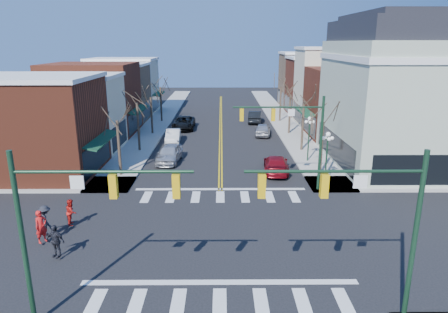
{
  "coord_description": "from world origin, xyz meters",
  "views": [
    {
      "loc": [
        0.09,
        -21.0,
        10.85
      ],
      "look_at": [
        0.28,
        7.15,
        2.8
      ],
      "focal_mm": 32.0,
      "sensor_mm": 36.0,
      "label": 1
    }
  ],
  "objects_px": {
    "lamppost_midblock": "(309,131)",
    "pedestrian_red_a": "(41,227)",
    "car_right_mid": "(263,129)",
    "car_left_far": "(184,123)",
    "pedestrian_dark_a": "(55,241)",
    "car_right_far": "(255,117)",
    "victorian_corner": "(406,92)",
    "pedestrian_red_b": "(71,212)",
    "car_left_mid": "(173,136)",
    "lamppost_corner": "(327,149)",
    "car_left_near": "(169,154)",
    "car_right_near": "(276,164)",
    "pedestrian_dark_b": "(45,220)"
  },
  "relations": [
    {
      "from": "car_right_mid",
      "to": "pedestrian_dark_b",
      "type": "distance_m",
      "value": 30.27
    },
    {
      "from": "car_right_far",
      "to": "victorian_corner",
      "type": "bearing_deg",
      "value": 127.08
    },
    {
      "from": "car_right_near",
      "to": "car_right_far",
      "type": "xyz_separation_m",
      "value": [
        0.0,
        22.47,
        0.08
      ]
    },
    {
      "from": "lamppost_midblock",
      "to": "car_right_near",
      "type": "bearing_deg",
      "value": -137.74
    },
    {
      "from": "victorian_corner",
      "to": "car_right_mid",
      "type": "xyz_separation_m",
      "value": [
        -11.39,
        11.72,
        -5.9
      ]
    },
    {
      "from": "pedestrian_red_b",
      "to": "car_right_near",
      "type": "bearing_deg",
      "value": -64.96
    },
    {
      "from": "car_right_far",
      "to": "pedestrian_dark_a",
      "type": "distance_m",
      "value": 39.12
    },
    {
      "from": "car_left_mid",
      "to": "pedestrian_red_b",
      "type": "relative_size",
      "value": 2.73
    },
    {
      "from": "lamppost_midblock",
      "to": "pedestrian_red_a",
      "type": "xyz_separation_m",
      "value": [
        -18.07,
        -15.86,
        -1.88
      ]
    },
    {
      "from": "car_left_mid",
      "to": "pedestrian_red_a",
      "type": "height_order",
      "value": "pedestrian_red_a"
    },
    {
      "from": "car_right_far",
      "to": "pedestrian_red_b",
      "type": "xyz_separation_m",
      "value": [
        -13.84,
        -32.98,
        0.14
      ]
    },
    {
      "from": "pedestrian_red_b",
      "to": "pedestrian_dark_a",
      "type": "distance_m",
      "value": 3.87
    },
    {
      "from": "pedestrian_dark_a",
      "to": "victorian_corner",
      "type": "bearing_deg",
      "value": 50.83
    },
    {
      "from": "pedestrian_red_b",
      "to": "car_left_mid",
      "type": "bearing_deg",
      "value": -21.9
    },
    {
      "from": "car_right_far",
      "to": "pedestrian_red_b",
      "type": "height_order",
      "value": "pedestrian_red_b"
    },
    {
      "from": "pedestrian_dark_b",
      "to": "lamppost_corner",
      "type": "bearing_deg",
      "value": -108.45
    },
    {
      "from": "victorian_corner",
      "to": "car_right_near",
      "type": "xyz_separation_m",
      "value": [
        -11.7,
        -2.59,
        -5.93
      ]
    },
    {
      "from": "victorian_corner",
      "to": "car_left_mid",
      "type": "height_order",
      "value": "victorian_corner"
    },
    {
      "from": "lamppost_corner",
      "to": "pedestrian_dark_a",
      "type": "height_order",
      "value": "lamppost_corner"
    },
    {
      "from": "lamppost_midblock",
      "to": "car_left_far",
      "type": "height_order",
      "value": "lamppost_midblock"
    },
    {
      "from": "car_left_near",
      "to": "car_right_mid",
      "type": "distance_m",
      "value": 14.92
    },
    {
      "from": "car_left_near",
      "to": "car_right_near",
      "type": "height_order",
      "value": "car_left_near"
    },
    {
      "from": "car_left_near",
      "to": "victorian_corner",
      "type": "bearing_deg",
      "value": 3.79
    },
    {
      "from": "car_right_mid",
      "to": "pedestrian_dark_a",
      "type": "xyz_separation_m",
      "value": [
        -13.58,
        -28.64,
        0.28
      ]
    },
    {
      "from": "pedestrian_dark_b",
      "to": "car_left_mid",
      "type": "bearing_deg",
      "value": -54.97
    },
    {
      "from": "car_right_near",
      "to": "car_right_far",
      "type": "relative_size",
      "value": 1.02
    },
    {
      "from": "car_left_near",
      "to": "lamppost_midblock",
      "type": "bearing_deg",
      "value": 5.01
    },
    {
      "from": "pedestrian_dark_b",
      "to": "car_right_far",
      "type": "bearing_deg",
      "value": -66.78
    },
    {
      "from": "car_right_near",
      "to": "car_left_near",
      "type": "bearing_deg",
      "value": -12.93
    },
    {
      "from": "car_right_mid",
      "to": "car_left_near",
      "type": "bearing_deg",
      "value": 56.26
    },
    {
      "from": "car_right_mid",
      "to": "pedestrian_red_a",
      "type": "bearing_deg",
      "value": 68.93
    },
    {
      "from": "victorian_corner",
      "to": "lamppost_midblock",
      "type": "xyz_separation_m",
      "value": [
        -8.3,
        0.5,
        -3.7
      ]
    },
    {
      "from": "lamppost_corner",
      "to": "car_left_far",
      "type": "xyz_separation_m",
      "value": [
        -13.0,
        21.56,
        -2.16
      ]
    },
    {
      "from": "lamppost_midblock",
      "to": "pedestrian_red_b",
      "type": "xyz_separation_m",
      "value": [
        -17.24,
        -13.6,
        -2.0
      ]
    },
    {
      "from": "car_right_mid",
      "to": "car_right_far",
      "type": "bearing_deg",
      "value": -79.96
    },
    {
      "from": "car_left_far",
      "to": "pedestrian_dark_a",
      "type": "bearing_deg",
      "value": -95.97
    },
    {
      "from": "victorian_corner",
      "to": "pedestrian_red_a",
      "type": "height_order",
      "value": "victorian_corner"
    },
    {
      "from": "car_right_mid",
      "to": "car_right_far",
      "type": "distance_m",
      "value": 8.16
    },
    {
      "from": "victorian_corner",
      "to": "lamppost_corner",
      "type": "bearing_deg",
      "value": -144.14
    },
    {
      "from": "car_left_far",
      "to": "car_right_near",
      "type": "distance_m",
      "value": 20.53
    },
    {
      "from": "victorian_corner",
      "to": "pedestrian_dark_b",
      "type": "distance_m",
      "value": 30.73
    },
    {
      "from": "victorian_corner",
      "to": "lamppost_corner",
      "type": "relative_size",
      "value": 3.29
    },
    {
      "from": "car_left_mid",
      "to": "victorian_corner",
      "type": "bearing_deg",
      "value": -23.85
    },
    {
      "from": "victorian_corner",
      "to": "pedestrian_red_b",
      "type": "xyz_separation_m",
      "value": [
        -25.54,
        -13.1,
        -5.7
      ]
    },
    {
      "from": "car_left_far",
      "to": "pedestrian_red_a",
      "type": "distance_m",
      "value": 31.33
    },
    {
      "from": "car_left_near",
      "to": "pedestrian_red_a",
      "type": "bearing_deg",
      "value": -102.33
    },
    {
      "from": "car_right_mid",
      "to": "pedestrian_dark_a",
      "type": "height_order",
      "value": "pedestrian_dark_a"
    },
    {
      "from": "victorian_corner",
      "to": "pedestrian_dark_b",
      "type": "xyz_separation_m",
      "value": [
        -26.5,
        -14.5,
        -5.6
      ]
    },
    {
      "from": "car_right_mid",
      "to": "pedestrian_red_b",
      "type": "relative_size",
      "value": 2.74
    },
    {
      "from": "car_right_far",
      "to": "pedestrian_dark_b",
      "type": "height_order",
      "value": "pedestrian_dark_b"
    }
  ]
}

